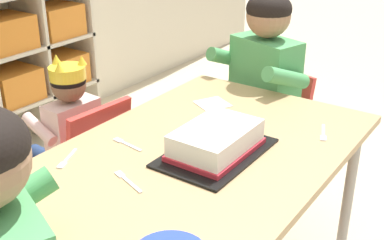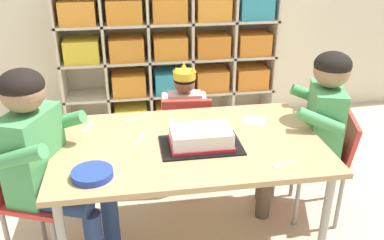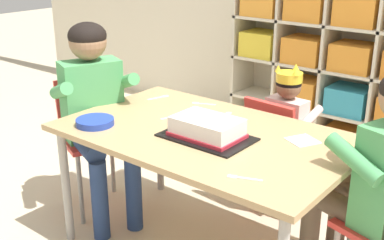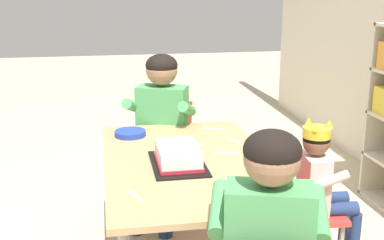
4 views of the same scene
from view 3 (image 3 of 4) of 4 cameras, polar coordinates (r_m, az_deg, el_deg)
storage_cubby_shelf at (r=3.45m, az=18.36°, el=5.74°), size 1.75×0.31×1.20m
activity_table at (r=2.22m, az=1.52°, el=-2.60°), size 1.30×0.80×0.62m
classroom_chair_blue at (r=2.69m, az=9.81°, el=-3.11°), size 0.34×0.36×0.65m
child_with_crown at (r=2.74m, az=11.25°, el=0.00°), size 0.31×0.31×0.81m
classroom_chair_adult_side at (r=2.75m, az=-11.52°, el=-1.27°), size 0.43×0.42×0.72m
adult_helper_seated at (r=2.58m, az=-11.02°, el=2.10°), size 0.49×0.47×1.04m
guest_at_table_side at (r=2.04m, az=20.98°, el=-4.96°), size 0.48×0.46×0.99m
birthday_cake_on_tray at (r=2.11m, az=1.74°, el=-1.11°), size 0.39×0.25×0.09m
paper_plate_stack at (r=2.31m, az=-11.09°, el=-0.22°), size 0.17×0.17×0.03m
paper_napkin_square at (r=2.15m, az=12.60°, el=-2.32°), size 0.15×0.15×0.00m
fork_near_child_seat at (r=2.67m, az=-3.78°, el=2.62°), size 0.05×0.13×0.00m
fork_scattered_mid_table at (r=2.38m, az=-1.96°, el=0.44°), size 0.06×0.14×0.00m
fork_beside_plate_stack at (r=1.79m, az=5.79°, el=-6.65°), size 0.12×0.06×0.00m
fork_by_napkin at (r=2.56m, az=1.17°, el=1.88°), size 0.12×0.06×0.00m
fork_near_cake_tray at (r=2.40m, az=3.56°, el=0.56°), size 0.03×0.13×0.00m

